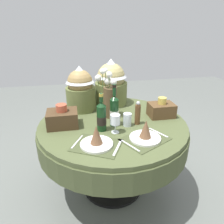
{
  "coord_description": "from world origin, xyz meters",
  "views": [
    {
      "loc": [
        -0.33,
        -1.67,
        1.58
      ],
      "look_at": [
        0.0,
        0.03,
        0.82
      ],
      "focal_mm": 33.65,
      "sensor_mm": 36.0,
      "label": 1
    }
  ],
  "objects_px": {
    "wine_bottle_centre": "(102,116)",
    "tumbler_near_right": "(127,120)",
    "woven_basket_side_right": "(161,109)",
    "wine_glass_left": "(115,120)",
    "gift_tub_back_centre": "(111,81)",
    "place_setting_left": "(96,140)",
    "flower_vase": "(109,97)",
    "pepper_mill": "(138,114)",
    "woven_basket_side_left": "(62,118)",
    "gift_tub_back_left": "(80,87)",
    "dining_table": "(113,135)",
    "wine_bottle_left": "(115,111)",
    "place_setting_right": "(145,134)"
  },
  "relations": [
    {
      "from": "wine_bottle_centre",
      "to": "tumbler_near_right",
      "type": "bearing_deg",
      "value": 9.68
    },
    {
      "from": "woven_basket_side_right",
      "to": "wine_glass_left",
      "type": "bearing_deg",
      "value": -155.12
    },
    {
      "from": "gift_tub_back_centre",
      "to": "woven_basket_side_right",
      "type": "xyz_separation_m",
      "value": [
        0.4,
        -0.42,
        -0.18
      ]
    },
    {
      "from": "place_setting_left",
      "to": "flower_vase",
      "type": "distance_m",
      "value": 0.54
    },
    {
      "from": "place_setting_left",
      "to": "gift_tub_back_centre",
      "type": "relative_size",
      "value": 0.87
    },
    {
      "from": "pepper_mill",
      "to": "woven_basket_side_right",
      "type": "relative_size",
      "value": 0.91
    },
    {
      "from": "woven_basket_side_left",
      "to": "gift_tub_back_left",
      "type": "bearing_deg",
      "value": 62.65
    },
    {
      "from": "wine_bottle_centre",
      "to": "gift_tub_back_left",
      "type": "bearing_deg",
      "value": 105.68
    },
    {
      "from": "flower_vase",
      "to": "tumbler_near_right",
      "type": "bearing_deg",
      "value": -61.59
    },
    {
      "from": "place_setting_left",
      "to": "flower_vase",
      "type": "bearing_deg",
      "value": 69.55
    },
    {
      "from": "dining_table",
      "to": "flower_vase",
      "type": "xyz_separation_m",
      "value": [
        -0.01,
        0.12,
        0.33
      ]
    },
    {
      "from": "gift_tub_back_centre",
      "to": "wine_bottle_centre",
      "type": "bearing_deg",
      "value": -107.95
    },
    {
      "from": "woven_basket_side_left",
      "to": "wine_bottle_centre",
      "type": "bearing_deg",
      "value": -23.73
    },
    {
      "from": "gift_tub_back_left",
      "to": "gift_tub_back_centre",
      "type": "xyz_separation_m",
      "value": [
        0.33,
        0.11,
        0.02
      ]
    },
    {
      "from": "wine_bottle_left",
      "to": "flower_vase",
      "type": "bearing_deg",
      "value": 94.66
    },
    {
      "from": "wine_bottle_centre",
      "to": "woven_basket_side_right",
      "type": "xyz_separation_m",
      "value": [
        0.59,
        0.17,
        -0.05
      ]
    },
    {
      "from": "woven_basket_side_left",
      "to": "woven_basket_side_right",
      "type": "bearing_deg",
      "value": 1.8
    },
    {
      "from": "wine_bottle_left",
      "to": "gift_tub_back_left",
      "type": "height_order",
      "value": "gift_tub_back_left"
    },
    {
      "from": "dining_table",
      "to": "place_setting_left",
      "type": "xyz_separation_m",
      "value": [
        -0.19,
        -0.37,
        0.18
      ]
    },
    {
      "from": "dining_table",
      "to": "tumbler_near_right",
      "type": "distance_m",
      "value": 0.24
    },
    {
      "from": "dining_table",
      "to": "place_setting_right",
      "type": "relative_size",
      "value": 3.18
    },
    {
      "from": "place_setting_right",
      "to": "woven_basket_side_right",
      "type": "xyz_separation_m",
      "value": [
        0.29,
        0.38,
        0.02
      ]
    },
    {
      "from": "tumbler_near_right",
      "to": "woven_basket_side_right",
      "type": "relative_size",
      "value": 0.48
    },
    {
      "from": "woven_basket_side_left",
      "to": "tumbler_near_right",
      "type": "bearing_deg",
      "value": -10.43
    },
    {
      "from": "place_setting_left",
      "to": "place_setting_right",
      "type": "relative_size",
      "value": 1.0
    },
    {
      "from": "woven_basket_side_left",
      "to": "place_setting_right",
      "type": "bearing_deg",
      "value": -29.52
    },
    {
      "from": "wine_glass_left",
      "to": "gift_tub_back_left",
      "type": "height_order",
      "value": "gift_tub_back_left"
    },
    {
      "from": "place_setting_left",
      "to": "wine_bottle_centre",
      "type": "relative_size",
      "value": 1.32
    },
    {
      "from": "tumbler_near_right",
      "to": "place_setting_right",
      "type": "bearing_deg",
      "value": -73.34
    },
    {
      "from": "wine_bottle_centre",
      "to": "wine_glass_left",
      "type": "height_order",
      "value": "wine_bottle_centre"
    },
    {
      "from": "place_setting_right",
      "to": "pepper_mill",
      "type": "distance_m",
      "value": 0.27
    },
    {
      "from": "gift_tub_back_left",
      "to": "woven_basket_side_right",
      "type": "xyz_separation_m",
      "value": [
        0.73,
        -0.32,
        -0.17
      ]
    },
    {
      "from": "place_setting_left",
      "to": "tumbler_near_right",
      "type": "xyz_separation_m",
      "value": [
        0.3,
        0.27,
        0.01
      ]
    },
    {
      "from": "woven_basket_side_left",
      "to": "woven_basket_side_right",
      "type": "relative_size",
      "value": 1.1
    },
    {
      "from": "flower_vase",
      "to": "wine_bottle_left",
      "type": "distance_m",
      "value": 0.2
    },
    {
      "from": "wine_glass_left",
      "to": "tumbler_near_right",
      "type": "height_order",
      "value": "wine_glass_left"
    },
    {
      "from": "place_setting_right",
      "to": "wine_bottle_left",
      "type": "bearing_deg",
      "value": 122.24
    },
    {
      "from": "place_setting_right",
      "to": "pepper_mill",
      "type": "height_order",
      "value": "pepper_mill"
    },
    {
      "from": "tumbler_near_right",
      "to": "pepper_mill",
      "type": "height_order",
      "value": "pepper_mill"
    },
    {
      "from": "pepper_mill",
      "to": "place_setting_right",
      "type": "bearing_deg",
      "value": -94.21
    },
    {
      "from": "woven_basket_side_right",
      "to": "gift_tub_back_centre",
      "type": "bearing_deg",
      "value": 133.33
    },
    {
      "from": "woven_basket_side_right",
      "to": "wine_bottle_left",
      "type": "bearing_deg",
      "value": -168.38
    },
    {
      "from": "place_setting_left",
      "to": "pepper_mill",
      "type": "xyz_separation_m",
      "value": [
        0.39,
        0.28,
        0.05
      ]
    },
    {
      "from": "place_setting_left",
      "to": "woven_basket_side_left",
      "type": "bearing_deg",
      "value": 123.8
    },
    {
      "from": "place_setting_left",
      "to": "wine_glass_left",
      "type": "relative_size",
      "value": 2.7
    },
    {
      "from": "wine_bottle_left",
      "to": "wine_glass_left",
      "type": "xyz_separation_m",
      "value": [
        -0.02,
        -0.13,
        -0.02
      ]
    },
    {
      "from": "place_setting_right",
      "to": "flower_vase",
      "type": "bearing_deg",
      "value": 112.4
    },
    {
      "from": "place_setting_left",
      "to": "gift_tub_back_left",
      "type": "relative_size",
      "value": 0.95
    },
    {
      "from": "wine_bottle_centre",
      "to": "woven_basket_side_left",
      "type": "bearing_deg",
      "value": 156.27
    },
    {
      "from": "flower_vase",
      "to": "woven_basket_side_right",
      "type": "bearing_deg",
      "value": -10.66
    }
  ]
}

